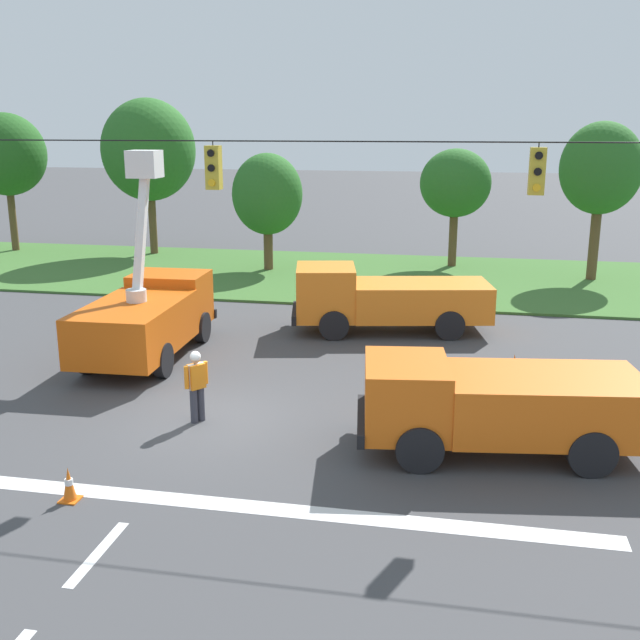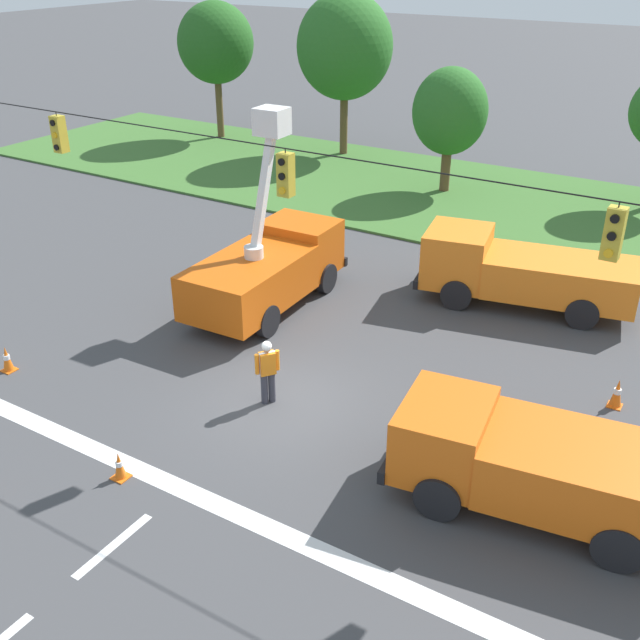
% 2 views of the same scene
% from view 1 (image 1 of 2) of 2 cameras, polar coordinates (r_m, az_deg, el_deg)
% --- Properties ---
extents(ground_plane, '(200.00, 200.00, 0.00)m').
position_cam_1_polar(ground_plane, '(18.54, -8.07, -7.50)').
color(ground_plane, '#424244').
extents(grass_verge, '(56.00, 12.00, 0.10)m').
position_cam_1_polar(grass_verge, '(35.35, 1.40, 3.42)').
color(grass_verge, '#3D6B2D').
rests_on(grass_verge, ground).
extents(lane_markings, '(17.60, 15.25, 0.01)m').
position_cam_1_polar(lane_markings, '(14.02, -15.58, -15.63)').
color(lane_markings, silver).
rests_on(lane_markings, ground).
extents(signal_gantry, '(26.20, 0.33, 7.20)m').
position_cam_1_polar(signal_gantry, '(17.35, -8.47, 6.17)').
color(signal_gantry, slate).
rests_on(signal_gantry, ground).
extents(tree_far_west, '(4.23, 4.35, 7.59)m').
position_cam_1_polar(tree_far_west, '(45.12, -22.79, 11.53)').
color(tree_far_west, brown).
rests_on(tree_far_west, ground).
extents(tree_west, '(4.92, 5.11, 8.31)m').
position_cam_1_polar(tree_west, '(41.68, -12.92, 12.50)').
color(tree_west, brown).
rests_on(tree_west, ground).
extents(tree_centre, '(3.36, 3.41, 5.66)m').
position_cam_1_polar(tree_centre, '(36.20, -4.03, 9.51)').
color(tree_centre, brown).
rests_on(tree_centre, ground).
extents(tree_east, '(3.45, 3.19, 5.83)m').
position_cam_1_polar(tree_east, '(37.57, 10.28, 10.17)').
color(tree_east, brown).
rests_on(tree_east, ground).
extents(tree_far_east, '(3.57, 3.40, 7.11)m').
position_cam_1_polar(tree_far_east, '(35.80, 20.62, 10.70)').
color(tree_far_east, brown).
rests_on(tree_far_east, ground).
extents(utility_truck_bucket_lift, '(2.72, 6.38, 6.21)m').
position_cam_1_polar(utility_truck_bucket_lift, '(23.41, -13.01, 0.47)').
color(utility_truck_bucket_lift, '#D6560F').
rests_on(utility_truck_bucket_lift, ground).
extents(utility_truck_support_near, '(6.37, 3.24, 2.01)m').
position_cam_1_polar(utility_truck_support_near, '(16.70, 13.30, -6.12)').
color(utility_truck_support_near, orange).
rests_on(utility_truck_support_near, ground).
extents(utility_truck_support_far, '(7.06, 3.64, 2.28)m').
position_cam_1_polar(utility_truck_support_far, '(25.76, 4.93, 1.68)').
color(utility_truck_support_far, orange).
rests_on(utility_truck_support_far, ground).
extents(road_worker, '(0.43, 0.55, 1.77)m').
position_cam_1_polar(road_worker, '(18.13, -9.40, -4.69)').
color(road_worker, '#383842').
rests_on(road_worker, ground).
extents(traffic_cone_foreground_left, '(0.36, 0.36, 0.68)m').
position_cam_1_polar(traffic_cone_foreground_left, '(15.30, -18.58, -11.80)').
color(traffic_cone_foreground_left, orange).
rests_on(traffic_cone_foreground_left, ground).
extents(traffic_cone_lane_edge_b, '(0.36, 0.36, 0.79)m').
position_cam_1_polar(traffic_cone_lane_edge_b, '(21.53, 14.56, -3.54)').
color(traffic_cone_lane_edge_b, orange).
rests_on(traffic_cone_lane_edge_b, ground).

